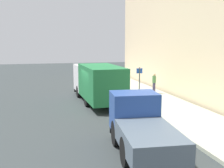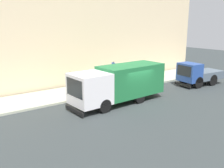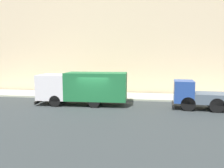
% 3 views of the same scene
% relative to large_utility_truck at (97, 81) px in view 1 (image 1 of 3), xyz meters
% --- Properties ---
extents(ground, '(80.00, 80.00, 0.00)m').
position_rel_large_utility_truck_xyz_m(ground, '(-0.70, -1.17, -1.58)').
color(ground, '#313838').
extents(sidewalk, '(3.91, 30.00, 0.17)m').
position_rel_large_utility_truck_xyz_m(sidewalk, '(4.25, -1.17, -1.49)').
color(sidewalk, '#ADB19B').
rests_on(sidewalk, ground).
extents(building_facade, '(0.50, 30.00, 11.09)m').
position_rel_large_utility_truck_xyz_m(building_facade, '(6.70, -1.17, 3.97)').
color(building_facade, beige).
rests_on(building_facade, ground).
extents(large_utility_truck, '(2.65, 7.77, 2.80)m').
position_rel_large_utility_truck_xyz_m(large_utility_truck, '(0.00, 0.00, 0.00)').
color(large_utility_truck, white).
rests_on(large_utility_truck, ground).
extents(small_flatbed_truck, '(2.42, 4.93, 2.25)m').
position_rel_large_utility_truck_xyz_m(small_flatbed_truck, '(-0.15, -9.49, -0.49)').
color(small_flatbed_truck, '#254795').
rests_on(small_flatbed_truck, ground).
extents(pedestrian_walking, '(0.36, 0.36, 1.67)m').
position_rel_large_utility_truck_xyz_m(pedestrian_walking, '(5.15, 1.39, -0.52)').
color(pedestrian_walking, '#3F3857').
rests_on(pedestrian_walking, sidewalk).
extents(street_sign_post, '(0.44, 0.08, 2.51)m').
position_rel_large_utility_truck_xyz_m(street_sign_post, '(2.74, -1.52, 0.07)').
color(street_sign_post, '#4C5156').
rests_on(street_sign_post, sidewalk).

